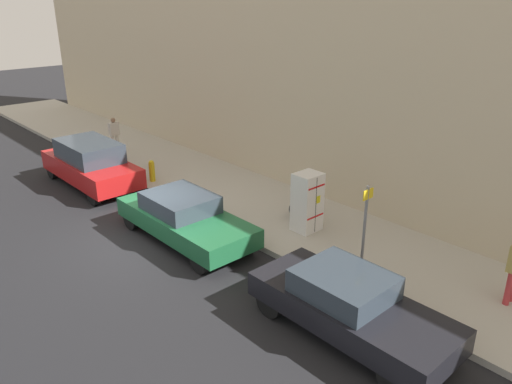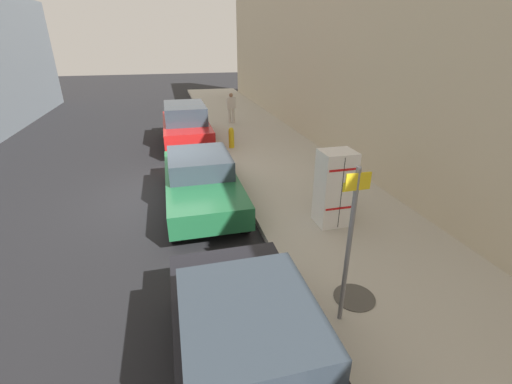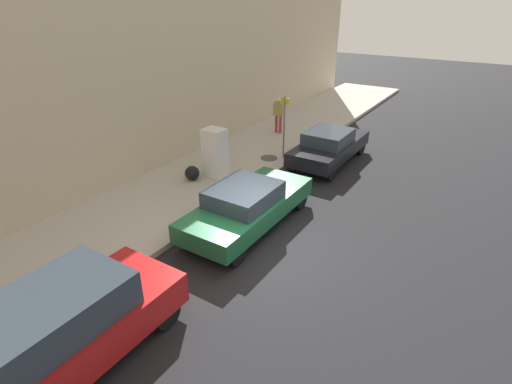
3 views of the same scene
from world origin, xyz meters
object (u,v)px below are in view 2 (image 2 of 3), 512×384
object	(u,v)px
discarded_refrigerator	(335,188)
fire_hydrant	(231,137)
pedestrian_walking_far	(231,106)
parked_sedan_dark	(253,361)
parked_suv_red	(186,124)
street_sign_post	(350,241)
parked_sedan_green	(201,179)
trash_bag	(334,196)

from	to	relation	value
discarded_refrigerator	fire_hydrant	size ratio (longest dim) A/B	2.17
pedestrian_walking_far	parked_sedan_dark	bearing A→B (deg)	-114.64
parked_suv_red	discarded_refrigerator	bearing A→B (deg)	109.23
parked_suv_red	street_sign_post	bearing A→B (deg)	98.31
parked_sedan_dark	parked_suv_red	bearing A→B (deg)	-90.00
pedestrian_walking_far	parked_sedan_green	size ratio (longest dim) A/B	0.32
trash_bag	discarded_refrigerator	bearing A→B (deg)	60.63
parked_suv_red	parked_sedan_dark	bearing A→B (deg)	90.00
parked_sedan_green	parked_sedan_dark	distance (m)	5.97
discarded_refrigerator	trash_bag	world-z (taller)	discarded_refrigerator
street_sign_post	parked_sedan_dark	xyz separation A→B (m)	(1.62, 0.89, -0.86)
pedestrian_walking_far	fire_hydrant	bearing A→B (deg)	-115.69
discarded_refrigerator	trash_bag	size ratio (longest dim) A/B	3.36
trash_bag	parked_sedan_dark	world-z (taller)	parked_sedan_dark
trash_bag	parked_sedan_dark	xyz separation A→B (m)	(3.33, 4.59, 0.30)
street_sign_post	parked_sedan_dark	distance (m)	2.04
street_sign_post	parked_suv_red	xyz separation A→B (m)	(1.62, -11.13, -0.71)
pedestrian_walking_far	parked_sedan_dark	xyz separation A→B (m)	(2.52, 14.96, -0.30)
parked_sedan_dark	pedestrian_walking_far	bearing A→B (deg)	-99.56
fire_hydrant	pedestrian_walking_far	distance (m)	4.54
trash_bag	parked_sedan_dark	bearing A→B (deg)	54.07
parked_suv_red	parked_sedan_dark	distance (m)	12.02
fire_hydrant	trash_bag	distance (m)	6.15
parked_sedan_dark	discarded_refrigerator	bearing A→B (deg)	-127.20
fire_hydrant	parked_sedan_dark	size ratio (longest dim) A/B	0.18
discarded_refrigerator	parked_suv_red	xyz separation A→B (m)	(2.87, -8.23, -0.17)
fire_hydrant	parked_sedan_green	bearing A→B (deg)	69.66
discarded_refrigerator	pedestrian_walking_far	distance (m)	11.18
fire_hydrant	pedestrian_walking_far	world-z (taller)	pedestrian_walking_far
discarded_refrigerator	parked_suv_red	size ratio (longest dim) A/B	0.37
parked_suv_red	parked_sedan_dark	xyz separation A→B (m)	(0.00, 12.01, -0.15)
street_sign_post	fire_hydrant	world-z (taller)	street_sign_post
trash_bag	parked_sedan_dark	distance (m)	5.68
street_sign_post	parked_sedan_green	bearing A→B (deg)	-72.27
parked_suv_red	parked_sedan_dark	size ratio (longest dim) A/B	1.07
parked_sedan_green	fire_hydrant	bearing A→B (deg)	-110.34
trash_bag	parked_suv_red	size ratio (longest dim) A/B	0.11
discarded_refrigerator	trash_bag	distance (m)	1.12
trash_bag	parked_sedan_green	world-z (taller)	parked_sedan_green
pedestrian_walking_far	discarded_refrigerator	bearing A→B (deg)	-103.28
trash_bag	fire_hydrant	bearing A→B (deg)	-74.54
street_sign_post	trash_bag	size ratio (longest dim) A/B	4.80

